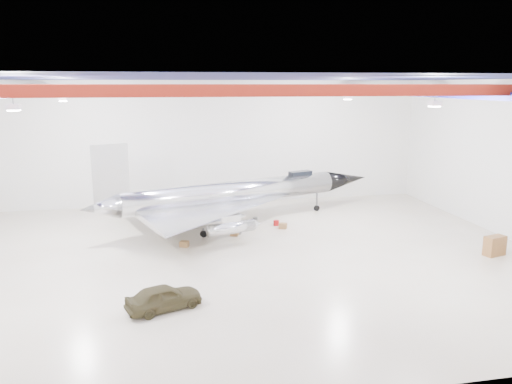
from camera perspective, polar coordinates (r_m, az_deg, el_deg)
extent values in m
plane|color=#BEAE97|center=(31.63, -3.41, -7.49)|extent=(40.00, 40.00, 0.00)
plane|color=silver|center=(44.98, -6.11, 5.58)|extent=(40.00, 0.00, 40.00)
plane|color=#0A0F38|center=(29.77, -3.69, 12.86)|extent=(40.00, 40.00, 0.00)
cube|color=maroon|center=(20.88, -0.36, 11.50)|extent=(39.50, 0.25, 0.50)
cube|color=maroon|center=(26.80, -2.81, 11.66)|extent=(39.50, 0.25, 0.50)
cube|color=maroon|center=(32.75, -4.37, 11.74)|extent=(39.50, 0.25, 0.50)
cube|color=maroon|center=(38.71, -5.46, 11.80)|extent=(39.50, 0.25, 0.50)
cube|color=#0B0D46|center=(30.61, -26.90, 9.89)|extent=(0.25, 29.50, 0.40)
cube|color=#0B0D46|center=(33.53, 17.50, 10.72)|extent=(0.25, 29.50, 0.40)
cube|color=silver|center=(24.31, -25.97, 8.75)|extent=(0.55, 0.55, 0.25)
cube|color=silver|center=(27.33, 19.74, 9.51)|extent=(0.55, 0.55, 0.25)
cube|color=silver|center=(36.05, -21.19, 9.90)|extent=(0.55, 0.55, 0.25)
cube|color=silver|center=(38.15, 10.43, 10.60)|extent=(0.55, 0.55, 0.25)
cylinder|color=silver|center=(38.52, -2.56, -0.05)|extent=(17.32, 7.15, 1.76)
cone|color=black|center=(44.46, 10.24, 1.43)|extent=(4.74, 3.04, 1.76)
cone|color=silver|center=(35.29, -17.45, -1.76)|extent=(3.06, 2.50, 1.76)
cube|color=silver|center=(35.01, -16.28, 2.04)|extent=(2.38, 0.87, 3.97)
cube|color=black|center=(41.42, 5.08, 2.09)|extent=(2.06, 1.27, 0.44)
cylinder|color=silver|center=(33.48, -2.86, -4.13)|extent=(3.43, 1.79, 0.79)
cylinder|color=silver|center=(35.39, -4.45, -3.25)|extent=(3.43, 1.79, 0.79)
cylinder|color=silver|center=(40.11, -7.63, -1.46)|extent=(3.43, 1.79, 0.79)
cylinder|color=silver|center=(42.12, -8.74, -0.84)|extent=(3.43, 1.79, 0.79)
cylinder|color=#59595B|center=(42.95, 6.97, -1.13)|extent=(0.16, 0.16, 1.59)
cylinder|color=black|center=(43.08, 6.95, -1.84)|extent=(0.53, 0.34, 0.49)
cylinder|color=#59595B|center=(35.56, -6.03, -3.94)|extent=(0.16, 0.16, 1.59)
cylinder|color=black|center=(35.72, -6.01, -4.79)|extent=(0.53, 0.34, 0.49)
cylinder|color=#59595B|center=(39.52, -8.56, -2.36)|extent=(0.16, 0.16, 1.59)
cylinder|color=black|center=(39.66, -8.54, -3.13)|extent=(0.53, 0.34, 0.49)
imported|color=#3A331D|center=(24.92, -10.49, -11.75)|extent=(3.95, 2.69, 1.25)
cube|color=brown|center=(35.21, 25.62, -5.56)|extent=(1.51, 1.02, 1.26)
cube|color=olive|center=(33.86, -8.19, -5.90)|extent=(0.70, 0.64, 0.39)
cube|color=#A81013|center=(40.67, -10.45, -2.90)|extent=(0.63, 0.57, 0.36)
cylinder|color=#59595B|center=(36.31, -2.05, -4.48)|extent=(0.65, 0.65, 0.44)
cube|color=olive|center=(37.71, 3.09, -3.88)|extent=(0.72, 0.66, 0.40)
cylinder|color=#A81013|center=(38.49, 2.33, -3.55)|extent=(0.56, 0.56, 0.40)
cube|color=olive|center=(35.94, -2.47, -4.70)|extent=(0.68, 0.62, 0.39)
cylinder|color=#59595B|center=(39.56, -0.10, -3.13)|extent=(0.46, 0.46, 0.35)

